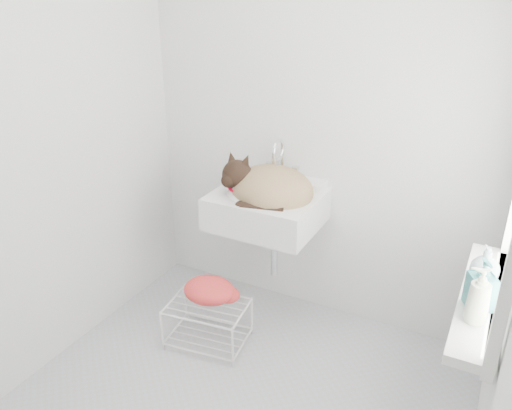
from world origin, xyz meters
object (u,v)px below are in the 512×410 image
at_px(sink, 267,193).
at_px(bottle_a, 474,321).
at_px(cat, 268,188).
at_px(bottle_b, 477,307).
at_px(wire_rack, 208,321).
at_px(bottle_c, 482,280).

height_order(sink, bottle_a, sink).
xyz_separation_m(sink, cat, (0.01, -0.02, 0.04)).
relative_size(sink, bottle_b, 3.01).
xyz_separation_m(sink, wire_rack, (-0.19, -0.40, -0.70)).
bearing_deg(cat, wire_rack, -115.21).
relative_size(sink, wire_rack, 1.38).
relative_size(bottle_a, bottle_b, 0.92).
height_order(sink, bottle_b, sink).
distance_m(bottle_a, bottle_c, 0.31).
bearing_deg(bottle_b, sink, 152.04).
relative_size(cat, bottle_a, 2.74).
relative_size(bottle_a, bottle_c, 1.24).
xyz_separation_m(wire_rack, bottle_b, (1.39, -0.23, 0.70)).
xyz_separation_m(sink, bottle_a, (1.20, -0.74, 0.00)).
bearing_deg(bottle_a, bottle_c, 90.00).
bearing_deg(cat, bottle_b, -25.74).
relative_size(wire_rack, bottle_b, 2.18).
height_order(wire_rack, bottle_a, bottle_a).
bearing_deg(wire_rack, bottle_a, -13.63).
distance_m(bottle_a, bottle_b, 0.10).
bearing_deg(bottle_a, bottle_b, 90.00).
height_order(cat, wire_rack, cat).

